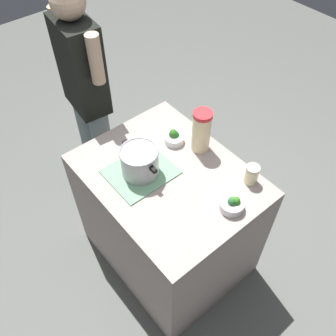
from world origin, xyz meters
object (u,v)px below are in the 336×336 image
object	(u,v)px
cooking_pot	(140,161)
broccoli_bowl_center	(174,138)
lemonade_pitcher	(201,131)
broccoli_bowl_front	(232,204)
person_cook	(87,97)
mason_jar	(252,174)

from	to	relation	value
cooking_pot	broccoli_bowl_center	size ratio (longest dim) A/B	2.43
cooking_pot	lemonade_pitcher	world-z (taller)	lemonade_pitcher
broccoli_bowl_front	person_cook	bearing A→B (deg)	4.98
broccoli_bowl_front	broccoli_bowl_center	distance (m)	0.57
broccoli_bowl_front	broccoli_bowl_center	bearing A→B (deg)	-8.84
cooking_pot	lemonade_pitcher	xyz separation A→B (m)	(-0.07, -0.39, 0.04)
cooking_pot	lemonade_pitcher	bearing A→B (deg)	-100.47
lemonade_pitcher	mason_jar	bearing A→B (deg)	-174.17
broccoli_bowl_front	cooking_pot	bearing A→B (deg)	23.63
lemonade_pitcher	broccoli_bowl_front	distance (m)	0.47
lemonade_pitcher	mason_jar	size ratio (longest dim) A/B	2.36
cooking_pot	broccoli_bowl_center	distance (m)	0.32
lemonade_pitcher	broccoli_bowl_front	world-z (taller)	lemonade_pitcher
broccoli_bowl_front	broccoli_bowl_center	world-z (taller)	broccoli_bowl_center
broccoli_bowl_front	broccoli_bowl_center	xyz separation A→B (m)	(0.56, -0.09, -0.00)
lemonade_pitcher	broccoli_bowl_front	bearing A→B (deg)	157.97
broccoli_bowl_center	lemonade_pitcher	bearing A→B (deg)	-149.08
lemonade_pitcher	broccoli_bowl_center	size ratio (longest dim) A/B	2.32
mason_jar	broccoli_bowl_center	distance (m)	0.52
cooking_pot	lemonade_pitcher	distance (m)	0.39
lemonade_pitcher	broccoli_bowl_center	bearing A→B (deg)	30.92
mason_jar	person_cook	bearing A→B (deg)	15.02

